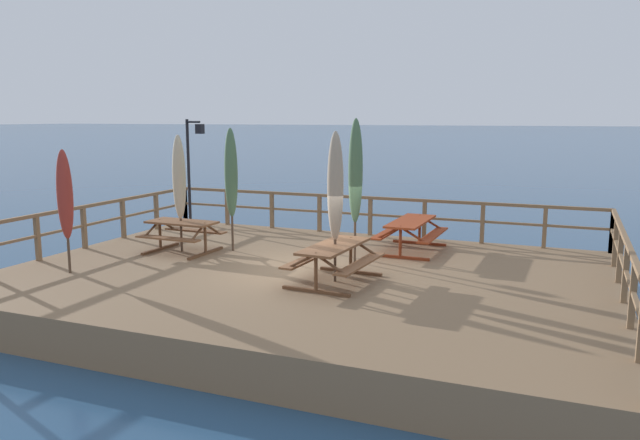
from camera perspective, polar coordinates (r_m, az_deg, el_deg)
name	(u,v)px	position (r m, az deg, el deg)	size (l,w,h in m)	color
ground_plane	(308,305)	(13.49, -1.10, -7.83)	(600.00, 600.00, 0.00)	navy
wooden_deck	(308,288)	(13.39, -1.11, -6.28)	(12.52, 9.08, 0.76)	#846647
railing_waterside_far	(370,209)	(17.19, 4.67, 1.01)	(12.32, 0.10, 1.09)	brown
railing_side_left	(83,220)	(16.49, -21.02, 0.02)	(0.10, 8.88, 1.09)	brown
railing_side_right	(627,263)	(12.14, 26.48, -3.55)	(0.10, 8.88, 1.09)	brown
picnic_table_front_left	(334,255)	(12.25, 1.34, -3.23)	(1.52, 2.12, 0.78)	brown
picnic_table_mid_left	(411,228)	(15.28, 8.38, -0.77)	(1.45, 2.18, 0.78)	#993819
picnic_table_front_right	(182,230)	(15.36, -12.64, -0.90)	(1.73, 1.45, 0.78)	brown
patio_umbrella_short_mid	(335,187)	(12.09, 1.43, 3.06)	(0.32, 0.32, 3.00)	#4C3828
patio_umbrella_tall_mid_left	(356,172)	(13.75, 3.30, 4.47)	(0.32, 0.32, 3.24)	#4C3828
patio_umbrella_short_front	(179,178)	(15.29, -12.89, 3.82)	(0.32, 0.32, 2.85)	#4C3828
patio_umbrella_tall_back_left	(231,173)	(15.11, -8.22, 4.28)	(0.32, 0.32, 3.01)	#4C3828
patio_umbrella_short_back	(65,195)	(13.84, -22.51, 2.13)	(0.32, 0.32, 2.61)	#4C3828
lamp_post_hooked	(193,156)	(18.84, -11.70, 5.80)	(0.68, 0.28, 3.20)	black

